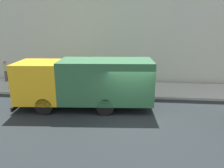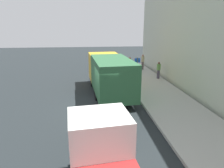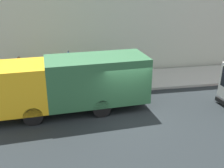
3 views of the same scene
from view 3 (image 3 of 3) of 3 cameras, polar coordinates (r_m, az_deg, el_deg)
name	(u,v)px [view 3 (image 3 of 3)]	position (r m, az deg, el deg)	size (l,w,h in m)	color
ground	(129,115)	(14.23, 3.56, -6.53)	(80.00, 80.00, 0.00)	black
sidewalk	(112,81)	(18.57, -0.05, 0.58)	(3.79, 30.00, 0.16)	#A5A79F
building_facade	(106,7)	(19.83, -1.37, 16.02)	(0.50, 30.00, 9.68)	#B4BCAA
large_utility_truck	(74,82)	(14.19, -8.16, 0.48)	(3.05, 8.09, 2.90)	gold
pedestrian_walking	(20,68)	(19.53, -19.08, 3.35)	(0.48, 0.48, 1.63)	#473E50
street_sign_post	(69,68)	(16.27, -9.12, 3.36)	(0.44, 0.08, 2.62)	#4C5156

